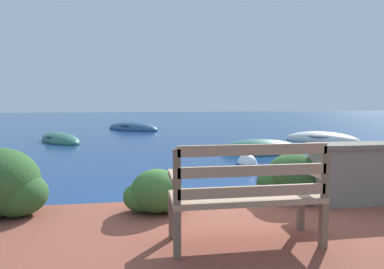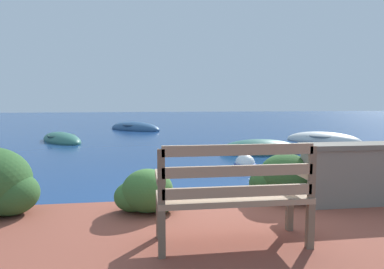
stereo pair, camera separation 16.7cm
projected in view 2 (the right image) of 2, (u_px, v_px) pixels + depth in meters
name	position (u px, v px, depth m)	size (l,w,h in m)	color
ground_plane	(218.00, 213.00, 4.56)	(80.00, 80.00, 0.00)	navy
park_bench	(234.00, 192.00, 3.00)	(1.36, 0.48, 0.93)	brown
stone_wall	(369.00, 173.00, 4.26)	(1.73, 0.39, 0.76)	slate
hedge_clump_left	(147.00, 193.00, 3.93)	(0.74, 0.53, 0.50)	#38662D
hedge_clump_centre	(285.00, 180.00, 4.40)	(0.90, 0.64, 0.61)	#284C23
rowboat_nearest	(260.00, 151.00, 9.79)	(2.48, 1.32, 0.69)	#336B5B
rowboat_mid	(323.00, 140.00, 12.39)	(2.67, 2.67, 0.64)	silver
rowboat_far	(62.00, 140.00, 12.44)	(2.24, 2.72, 0.61)	#336B5B
rowboat_outer	(135.00, 129.00, 17.43)	(3.15, 3.16, 0.73)	#2D517A
mooring_buoy	(245.00, 164.00, 7.65)	(0.50, 0.50, 0.45)	white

